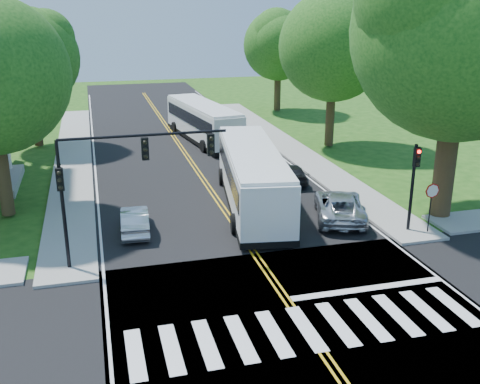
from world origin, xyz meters
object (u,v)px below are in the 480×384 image
object	(u,v)px
signal_nw	(118,169)
bus_lead	(252,176)
suv	(339,206)
signal_ne	(414,176)
bus_follow	(203,121)
dark_sedan	(291,174)
hatchback	(135,220)

from	to	relation	value
signal_nw	bus_lead	distance (m)	9.88
signal_nw	suv	bearing A→B (deg)	13.06
signal_ne	bus_follow	distance (m)	23.13
suv	dark_sedan	xyz separation A→B (m)	(-0.23, 6.82, -0.17)
signal_nw	bus_follow	size ratio (longest dim) A/B	0.58
suv	dark_sedan	bearing A→B (deg)	-69.02
suv	signal_ne	bearing A→B (deg)	153.38
hatchback	dark_sedan	distance (m)	11.99
bus_lead	bus_follow	world-z (taller)	bus_lead
hatchback	bus_follow	bearing A→B (deg)	-108.01
bus_lead	dark_sedan	bearing A→B (deg)	-126.50
bus_follow	dark_sedan	size ratio (longest dim) A/B	3.16
signal_nw	bus_follow	distance (m)	23.87
signal_ne	bus_lead	xyz separation A→B (m)	(-6.51, 5.81, -1.20)
dark_sedan	signal_nw	bearing A→B (deg)	46.92
dark_sedan	bus_follow	bearing A→B (deg)	-69.31
bus_follow	hatchback	size ratio (longest dim) A/B	3.18
signal_ne	dark_sedan	distance (m)	10.16
signal_ne	dark_sedan	size ratio (longest dim) A/B	1.13
signal_ne	hatchback	bearing A→B (deg)	164.85
signal_ne	bus_follow	world-z (taller)	signal_ne
signal_nw	bus_follow	world-z (taller)	signal_nw
signal_ne	suv	size ratio (longest dim) A/B	0.83
bus_lead	hatchback	world-z (taller)	bus_lead
signal_nw	dark_sedan	distance (m)	15.18
signal_nw	bus_follow	xyz separation A→B (m)	(8.05, 22.31, -2.73)
bus_lead	suv	size ratio (longest dim) A/B	2.47
signal_ne	hatchback	size ratio (longest dim) A/B	1.14
signal_ne	suv	distance (m)	4.32
hatchback	dark_sedan	xyz separation A→B (m)	(10.46, 5.87, -0.07)
signal_nw	dark_sedan	xyz separation A→B (m)	(11.23, 9.48, -3.80)
signal_nw	suv	world-z (taller)	signal_nw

